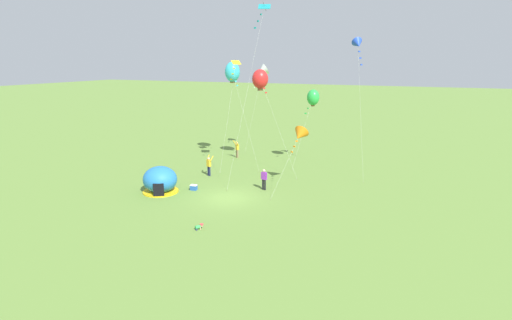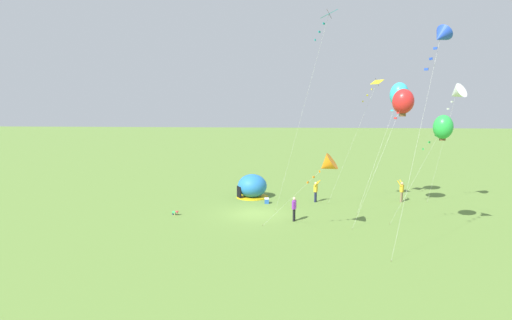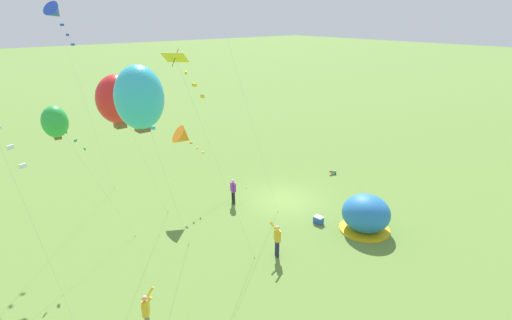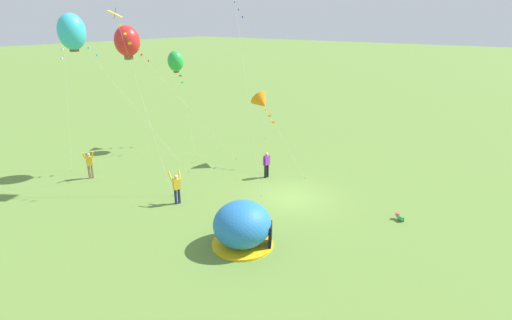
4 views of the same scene
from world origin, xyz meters
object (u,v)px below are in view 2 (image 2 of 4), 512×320
(kite_green, at_px, (443,127))
(kite_cyan, at_px, (399,95))
(cooler_box, at_px, (267,201))
(kite_orange, at_px, (327,165))
(kite_teal, at_px, (326,21))
(person_near_tent, at_px, (316,190))
(person_watching_sky, at_px, (294,208))
(kite_blue, at_px, (441,36))
(kite_red, at_px, (403,102))
(kite_yellow, at_px, (374,87))
(popup_tent, at_px, (252,186))
(person_center_field, at_px, (402,190))
(toddler_crawling, at_px, (175,213))
(kite_white, at_px, (456,93))

(kite_green, height_order, kite_cyan, kite_cyan)
(cooler_box, bearing_deg, kite_orange, 30.11)
(kite_orange, bearing_deg, kite_cyan, 144.69)
(kite_teal, bearing_deg, kite_green, 72.17)
(person_near_tent, xyz_separation_m, kite_cyan, (-0.87, 6.78, 8.07))
(cooler_box, bearing_deg, kite_green, 60.65)
(cooler_box, relative_size, person_watching_sky, 0.33)
(kite_teal, height_order, kite_blue, kite_teal)
(kite_red, bearing_deg, kite_green, 13.58)
(kite_cyan, distance_m, kite_yellow, 2.81)
(popup_tent, height_order, kite_teal, kite_teal)
(person_near_tent, distance_m, kite_green, 12.02)
(kite_orange, bearing_deg, person_center_field, 142.14)
(person_center_field, relative_size, kite_red, 0.20)
(cooler_box, bearing_deg, toddler_crawling, -55.79)
(toddler_crawling, relative_size, kite_orange, 0.10)
(kite_cyan, xyz_separation_m, kite_orange, (9.27, -6.56, -4.72))
(popup_tent, height_order, kite_red, kite_red)
(toddler_crawling, distance_m, person_center_field, 18.95)
(kite_white, bearing_deg, kite_cyan, -113.15)
(person_watching_sky, distance_m, person_near_tent, 6.38)
(popup_tent, bearing_deg, toddler_crawling, -37.50)
(toddler_crawling, height_order, person_center_field, person_center_field)
(person_near_tent, relative_size, kite_blue, 0.16)
(kite_orange, bearing_deg, toddler_crawling, -105.62)
(kite_green, xyz_separation_m, kite_blue, (4.28, -1.89, 4.83))
(person_near_tent, xyz_separation_m, kite_white, (0.80, 10.69, 8.10))
(kite_red, bearing_deg, popup_tent, -107.07)
(popup_tent, distance_m, kite_yellow, 13.36)
(person_center_field, xyz_separation_m, kite_orange, (9.09, -7.07, 3.35))
(kite_teal, height_order, kite_red, kite_teal)
(kite_red, bearing_deg, person_watching_sky, -65.30)
(kite_blue, xyz_separation_m, kite_orange, (-3.34, -5.39, -7.22))
(person_watching_sky, height_order, kite_orange, kite_orange)
(popup_tent, bearing_deg, person_center_field, 87.57)
(kite_yellow, bearing_deg, person_near_tent, -97.42)
(cooler_box, bearing_deg, person_near_tent, 102.56)
(person_center_field, xyz_separation_m, person_near_tent, (0.69, -7.28, 0.00))
(toddler_crawling, relative_size, kite_teal, 0.04)
(person_watching_sky, distance_m, kite_yellow, 12.03)
(person_near_tent, relative_size, kite_orange, 0.37)
(kite_teal, height_order, kite_white, kite_teal)
(popup_tent, bearing_deg, kite_green, 56.40)
(toddler_crawling, distance_m, person_near_tent, 11.95)
(toddler_crawling, xyz_separation_m, kite_red, (-2.96, 16.93, 8.26))
(toddler_crawling, xyz_separation_m, kite_cyan, (-6.23, 17.43, 8.89))
(kite_green, xyz_separation_m, kite_cyan, (-8.32, -0.72, 2.34))
(popup_tent, xyz_separation_m, kite_cyan, (0.37, 12.37, 8.07))
(toddler_crawling, relative_size, person_near_tent, 0.28)
(popup_tent, relative_size, person_center_field, 1.49)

